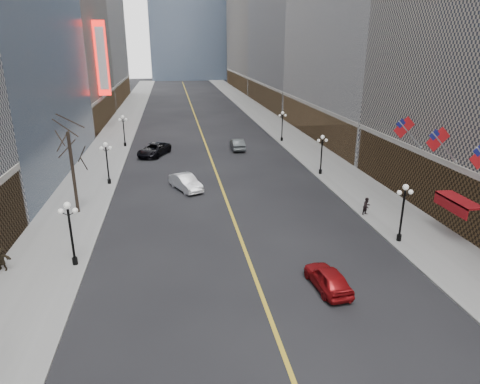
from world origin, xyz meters
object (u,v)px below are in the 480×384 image
object	(u,v)px
streetlamp_west_2	(107,159)
streetlamp_west_3	(124,127)
streetlamp_west_1	(70,227)
car_nb_mid	(186,182)
streetlamp_east_1	(403,207)
streetlamp_east_3	(282,123)
car_nb_far	(154,150)
streetlamp_east_2	(322,150)
car_sb_far	(237,144)
car_sb_mid	(328,278)

from	to	relation	value
streetlamp_west_2	streetlamp_west_3	world-z (taller)	same
streetlamp_west_1	car_nb_mid	world-z (taller)	streetlamp_west_1
streetlamp_east_1	car_nb_mid	world-z (taller)	streetlamp_east_1
streetlamp_east_3	car_nb_mid	xyz separation A→B (m)	(-15.53, -20.94, -2.10)
car_nb_far	streetlamp_west_3	bearing A→B (deg)	151.01
streetlamp_east_2	car_nb_far	world-z (taller)	streetlamp_east_2
streetlamp_east_3	car_nb_far	xyz separation A→B (m)	(-19.24, -5.81, -2.06)
streetlamp_east_3	streetlamp_west_3	xyz separation A→B (m)	(-23.60, 0.00, 0.00)
streetlamp_east_2	car_sb_far	bearing A→B (deg)	118.82
car_nb_mid	car_sb_mid	bearing A→B (deg)	-93.00
streetlamp_west_2	streetlamp_west_1	bearing A→B (deg)	-90.00
streetlamp_east_3	streetlamp_east_1	bearing A→B (deg)	-90.00
streetlamp_east_2	car_sb_mid	size ratio (longest dim) A/B	1.06
streetlamp_west_2	car_sb_far	bearing A→B (deg)	40.74
car_sb_far	streetlamp_west_3	bearing A→B (deg)	-13.99
car_nb_mid	car_nb_far	size ratio (longest dim) A/B	0.81
car_nb_far	car_sb_far	world-z (taller)	car_nb_far
car_nb_mid	car_sb_far	bearing A→B (deg)	40.45
car_sb_mid	car_sb_far	world-z (taller)	car_sb_far
streetlamp_west_1	car_sb_mid	world-z (taller)	streetlamp_west_1
streetlamp_west_2	car_nb_mid	size ratio (longest dim) A/B	0.93
streetlamp_east_2	streetlamp_west_3	world-z (taller)	same
streetlamp_west_2	car_sb_mid	size ratio (longest dim) A/B	1.06
car_sb_far	car_sb_mid	bearing A→B (deg)	90.67
streetlamp_east_1	car_sb_mid	distance (m)	9.58
streetlamp_west_3	streetlamp_east_2	bearing A→B (deg)	-37.33
streetlamp_west_1	car_sb_mid	xyz separation A→B (m)	(15.97, -5.37, -2.18)
car_nb_far	car_sb_mid	size ratio (longest dim) A/B	1.41
streetlamp_east_1	car_nb_far	distance (m)	35.85
streetlamp_east_2	car_nb_far	distance (m)	22.86
streetlamp_east_3	streetlamp_west_2	distance (m)	29.68
streetlamp_east_2	car_nb_far	size ratio (longest dim) A/B	0.75
streetlamp_west_2	streetlamp_east_2	bearing A→B (deg)	0.00
streetlamp_west_1	car_sb_far	world-z (taller)	streetlamp_west_1
streetlamp_west_3	car_nb_far	distance (m)	7.56
streetlamp_east_2	streetlamp_east_3	bearing A→B (deg)	90.00
streetlamp_east_2	streetlamp_west_2	distance (m)	23.60
car_sb_mid	car_sb_far	xyz separation A→B (m)	(0.04, 37.16, 0.07)
streetlamp_east_2	streetlamp_east_3	xyz separation A→B (m)	(0.00, 18.00, 0.00)
car_nb_far	streetlamp_east_2	bearing A→B (deg)	-8.25
streetlamp_west_1	streetlamp_east_2	bearing A→B (deg)	37.33
streetlamp_east_3	streetlamp_west_1	xyz separation A→B (m)	(-23.60, -36.00, 0.00)
streetlamp_east_1	streetlamp_west_2	world-z (taller)	same
car_nb_mid	streetlamp_west_2	bearing A→B (deg)	135.83
streetlamp_east_1	car_sb_mid	world-z (taller)	streetlamp_east_1
streetlamp_east_3	streetlamp_west_1	world-z (taller)	same
streetlamp_east_1	car_nb_mid	distance (m)	21.74
streetlamp_east_1	streetlamp_east_3	world-z (taller)	same
streetlamp_west_2	streetlamp_west_3	size ratio (longest dim) A/B	1.00
streetlamp_east_2	streetlamp_west_2	xyz separation A→B (m)	(-23.60, 0.00, 0.00)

